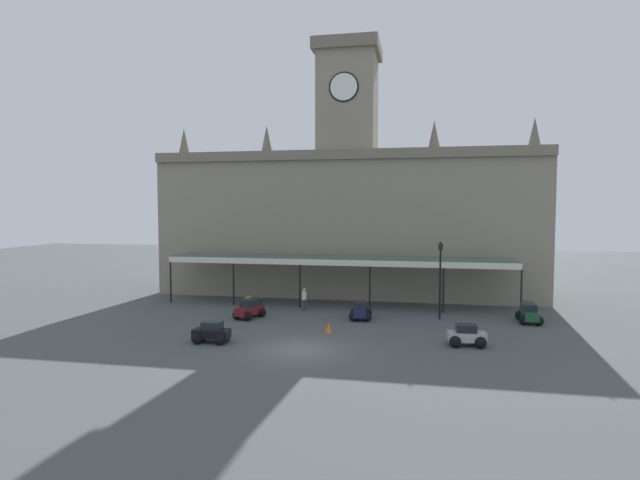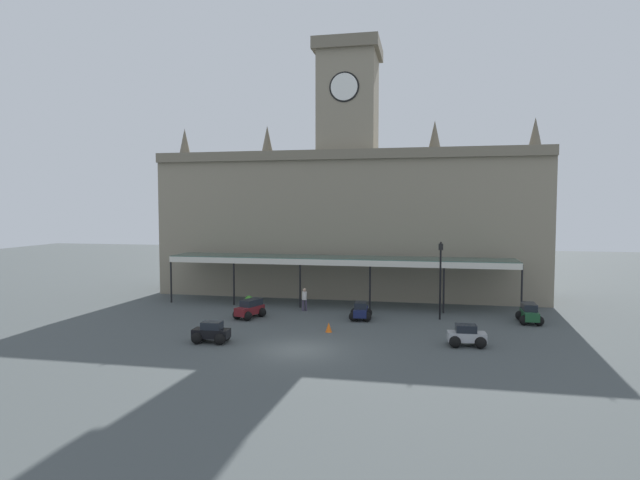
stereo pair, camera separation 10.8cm
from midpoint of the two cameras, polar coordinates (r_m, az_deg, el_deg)
name	(u,v)px [view 2 (the right image)]	position (r m, az deg, el deg)	size (l,w,h in m)	color
ground_plane	(298,350)	(28.23, -2.29, -12.02)	(140.00, 140.00, 0.00)	#464C4D
station_building	(348,214)	(45.19, 3.18, 2.90)	(32.51, 6.80, 21.58)	gray
entrance_canopy	(337,259)	(39.83, 2.01, -2.12)	(26.70, 3.26, 3.78)	#38564C
car_green_estate	(529,314)	(37.09, 22.18, -7.60)	(1.56, 2.26, 1.27)	#1E512D
car_black_sedan	(211,334)	(30.18, -11.80, -10.08)	(2.08, 1.56, 1.19)	black
car_navy_sedan	(361,312)	(35.55, 4.61, -7.93)	(1.60, 2.10, 1.19)	#19214C
car_maroon_estate	(250,310)	(36.20, -7.65, -7.64)	(2.02, 2.42, 1.27)	maroon
car_silver_sedan	(467,337)	(29.96, 15.97, -10.25)	(2.10, 1.60, 1.19)	#B2B5BA
pedestrian_beside_cars	(304,299)	(38.24, -1.64, -6.48)	(0.36, 0.34, 1.67)	#3F384C
victorian_lamppost	(440,272)	(35.90, 13.24, -3.42)	(0.30, 0.30, 5.31)	black
traffic_cone	(329,327)	(31.97, 1.07, -9.61)	(0.40, 0.40, 0.59)	orange
planter_forecourt_centre	(249,302)	(39.61, -7.77, -6.77)	(0.60, 0.60, 0.96)	#47423D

